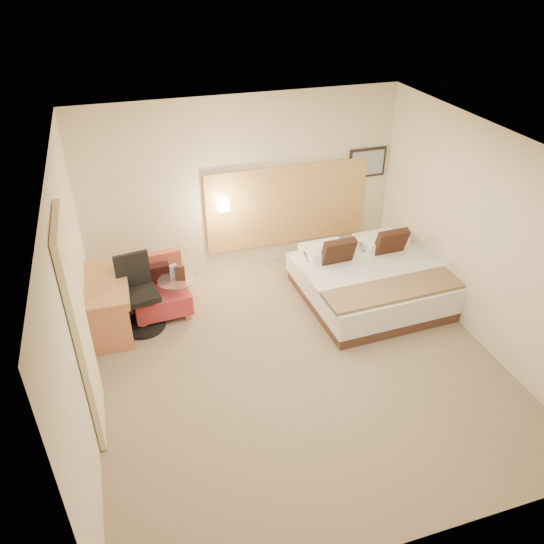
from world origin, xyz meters
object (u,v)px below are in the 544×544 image
object	(u,v)px
desk_chair	(139,299)
bed	(371,281)
lounge_chair	(159,291)
side_table	(178,295)
desk	(109,291)

from	to	relation	value
desk_chair	bed	bearing A→B (deg)	-6.28
bed	lounge_chair	xyz separation A→B (m)	(-2.94, 0.62, 0.01)
bed	side_table	distance (m)	2.75
bed	lounge_chair	size ratio (longest dim) A/B	2.49
lounge_chair	desk	world-z (taller)	lounge_chair
side_table	desk_chair	world-z (taller)	desk_chair
side_table	desk	xyz separation A→B (m)	(-0.88, -0.05, 0.27)
lounge_chair	desk_chair	distance (m)	0.40
desk_chair	lounge_chair	bearing A→B (deg)	43.14
desk	desk_chair	world-z (taller)	desk_chair
side_table	bed	bearing A→B (deg)	-10.14
desk_chair	side_table	bearing A→B (deg)	13.84
lounge_chair	desk_chair	size ratio (longest dim) A/B	0.79
lounge_chair	desk	bearing A→B (deg)	-163.39
bed	lounge_chair	bearing A→B (deg)	168.04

